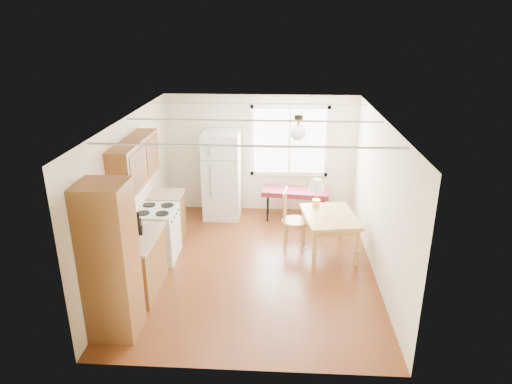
# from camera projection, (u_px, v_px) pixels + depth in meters

# --- Properties ---
(room_shell) EXTENTS (4.60, 5.60, 2.62)m
(room_shell) POSITION_uv_depth(u_px,v_px,m) (253.00, 197.00, 7.32)
(room_shell) COLOR #4C220F
(room_shell) RESTS_ON ground
(kitchen_run) EXTENTS (0.65, 3.40, 2.20)m
(kitchen_run) POSITION_uv_depth(u_px,v_px,m) (139.00, 234.00, 6.97)
(kitchen_run) COLOR brown
(kitchen_run) RESTS_ON ground
(window_unit) EXTENTS (1.64, 0.05, 1.51)m
(window_unit) POSITION_uv_depth(u_px,v_px,m) (290.00, 141.00, 9.49)
(window_unit) COLOR white
(window_unit) RESTS_ON room_shell
(pendant_light) EXTENTS (0.26, 0.26, 0.40)m
(pendant_light) POSITION_uv_depth(u_px,v_px,m) (298.00, 131.00, 7.31)
(pendant_light) COLOR black
(pendant_light) RESTS_ON room_shell
(refrigerator) EXTENTS (0.75, 0.78, 1.81)m
(refrigerator) POSITION_uv_depth(u_px,v_px,m) (222.00, 175.00, 9.43)
(refrigerator) COLOR white
(refrigerator) RESTS_ON ground
(bench) EXTENTS (1.42, 0.67, 0.63)m
(bench) POSITION_uv_depth(u_px,v_px,m) (296.00, 193.00, 9.41)
(bench) COLOR maroon
(bench) RESTS_ON ground
(dining_table) EXTENTS (1.04, 1.28, 0.73)m
(dining_table) POSITION_uv_depth(u_px,v_px,m) (330.00, 220.00, 7.97)
(dining_table) COLOR #B08743
(dining_table) RESTS_ON ground
(chair) EXTENTS (0.49, 0.48, 1.08)m
(chair) POSITION_uv_depth(u_px,v_px,m) (290.00, 214.00, 8.25)
(chair) COLOR #B08743
(chair) RESTS_ON ground
(table_lamp) EXTENTS (0.29, 0.29, 0.51)m
(table_lamp) POSITION_uv_depth(u_px,v_px,m) (317.00, 187.00, 8.21)
(table_lamp) COLOR gold
(table_lamp) RESTS_ON dining_table
(coffee_maker) EXTENTS (0.23, 0.27, 0.36)m
(coffee_maker) POSITION_uv_depth(u_px,v_px,m) (136.00, 225.00, 6.82)
(coffee_maker) COLOR black
(coffee_maker) RESTS_ON kitchen_run
(kettle) EXTENTS (0.10, 0.10, 0.20)m
(kettle) POSITION_uv_depth(u_px,v_px,m) (136.00, 223.00, 7.03)
(kettle) COLOR red
(kettle) RESTS_ON kitchen_run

